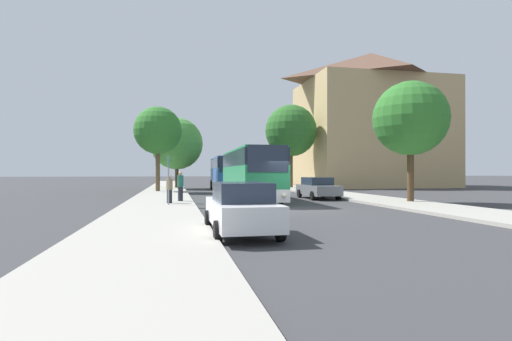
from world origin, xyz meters
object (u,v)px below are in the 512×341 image
object	(u,v)px
bus_stop_sign	(168,174)
parked_car_left_curb	(241,208)
tree_left_near	(158,131)
tree_right_mid	(291,131)
parked_car_right_near	(318,188)
bus_middle	(226,173)
tree_right_near	(410,119)
pedestrian_waiting_near	(169,189)
tree_left_far	(177,144)
bus_front	(250,174)
pedestrian_waiting_far	(180,186)

from	to	relation	value
bus_stop_sign	parked_car_left_curb	bearing A→B (deg)	-76.98
tree_left_near	tree_right_mid	distance (m)	15.97
parked_car_right_near	tree_left_near	distance (m)	16.58
bus_middle	parked_car_left_curb	distance (m)	28.32
tree_right_near	parked_car_right_near	bearing A→B (deg)	127.19
bus_stop_sign	pedestrian_waiting_near	world-z (taller)	bus_stop_sign
tree_left_far	tree_right_near	distance (m)	27.61
bus_middle	pedestrian_waiting_near	xyz separation A→B (m)	(-5.47, -17.06, -0.84)
pedestrian_waiting_near	tree_right_mid	bearing A→B (deg)	-33.22
bus_front	parked_car_left_curb	distance (m)	14.60
parked_car_left_curb	tree_left_near	world-z (taller)	tree_left_near
tree_right_near	tree_right_mid	distance (m)	22.39
parked_car_left_curb	tree_right_near	xyz separation A→B (m)	(12.03, 9.66, 4.33)
bus_stop_sign	tree_left_far	bearing A→B (deg)	88.53
bus_front	parked_car_right_near	world-z (taller)	bus_front
parked_car_left_curb	pedestrian_waiting_far	world-z (taller)	pedestrian_waiting_far
parked_car_left_curb	tree_left_far	xyz separation A→B (m)	(-1.71, 33.62, 4.27)
pedestrian_waiting_near	bus_middle	bearing A→B (deg)	-18.26
parked_car_left_curb	pedestrian_waiting_far	distance (m)	12.70
bus_front	pedestrian_waiting_far	world-z (taller)	bus_front
bus_stop_sign	tree_left_far	distance (m)	23.86
pedestrian_waiting_near	pedestrian_waiting_far	distance (m)	1.66
tree_right_mid	bus_middle	bearing A→B (deg)	-154.18
bus_stop_sign	pedestrian_waiting_far	distance (m)	2.78
bus_middle	pedestrian_waiting_near	bearing A→B (deg)	-105.81
pedestrian_waiting_far	tree_right_near	world-z (taller)	tree_right_near
bus_middle	bus_stop_sign	bearing A→B (deg)	-104.94
parked_car_right_near	pedestrian_waiting_near	size ratio (longest dim) A/B	2.94
bus_middle	parked_car_right_near	size ratio (longest dim) A/B	2.40
pedestrian_waiting_far	tree_left_near	bearing A→B (deg)	55.34
bus_stop_sign	tree_left_far	size ratio (longest dim) A/B	0.34
tree_right_near	bus_front	bearing A→B (deg)	153.06
pedestrian_waiting_near	parked_car_right_near	bearing A→B (deg)	-70.05
tree_right_mid	pedestrian_waiting_near	bearing A→B (deg)	-122.74
bus_stop_sign	bus_middle	bearing A→B (deg)	73.08
bus_front	pedestrian_waiting_near	world-z (taller)	bus_front
bus_front	parked_car_right_near	xyz separation A→B (m)	(5.06, 0.65, -1.01)
bus_front	parked_car_left_curb	bearing A→B (deg)	-100.69
bus_front	tree_left_near	distance (m)	13.76
parked_car_left_curb	tree_right_near	distance (m)	16.03
parked_car_left_curb	pedestrian_waiting_far	bearing A→B (deg)	97.07
parked_car_right_near	pedestrian_waiting_near	distance (m)	11.01
bus_stop_sign	tree_right_near	xyz separation A→B (m)	(14.34, -0.33, 3.35)
parked_car_right_near	tree_right_near	size ratio (longest dim) A/B	0.65
parked_car_right_near	tree_left_far	distance (m)	21.53
bus_middle	tree_right_mid	bearing A→B (deg)	27.80
pedestrian_waiting_far	tree_right_mid	size ratio (longest dim) A/B	0.19
pedestrian_waiting_far	tree_left_near	distance (m)	14.08
bus_stop_sign	tree_right_mid	size ratio (longest dim) A/B	0.28
parked_car_right_near	tree_right_near	bearing A→B (deg)	127.52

